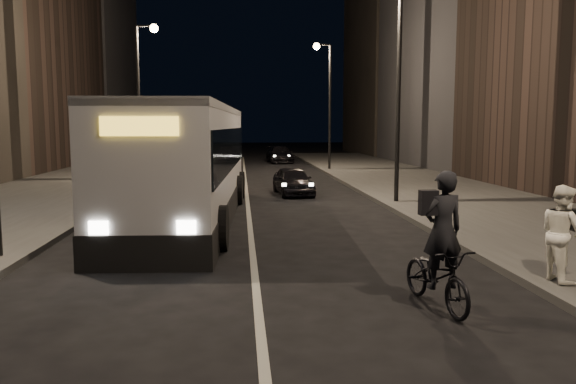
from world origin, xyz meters
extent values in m
plane|color=black|center=(0.00, 0.00, 0.00)|extent=(180.00, 180.00, 0.00)
cube|color=#3A3A37|center=(8.50, 14.00, 0.08)|extent=(7.00, 70.00, 0.16)
cube|color=#3A3A37|center=(-8.50, 14.00, 0.08)|extent=(7.00, 70.00, 0.16)
cube|color=black|center=(16.00, 27.50, 10.50)|extent=(8.00, 61.00, 21.00)
cylinder|color=black|center=(5.60, 12.00, 4.16)|extent=(0.16, 0.16, 8.00)
cylinder|color=black|center=(5.60, 28.00, 4.16)|extent=(0.16, 0.16, 8.00)
cube|color=black|center=(5.15, 28.00, 8.16)|extent=(0.90, 0.08, 0.08)
sphere|color=#FFD18C|center=(4.70, 28.00, 8.06)|extent=(0.44, 0.44, 0.44)
cylinder|color=black|center=(-5.60, 22.00, 4.16)|extent=(0.16, 0.16, 8.00)
cube|color=black|center=(-5.15, 22.00, 8.16)|extent=(0.90, 0.08, 0.08)
sphere|color=#FFD18C|center=(-4.70, 22.00, 8.06)|extent=(0.44, 0.44, 0.44)
cube|color=silver|center=(-1.94, 9.52, 1.78)|extent=(3.43, 13.45, 3.55)
cube|color=black|center=(-1.94, 9.52, 2.28)|extent=(3.50, 13.01, 1.28)
cube|color=silver|center=(-1.94, 9.52, 3.50)|extent=(3.45, 13.45, 0.20)
cube|color=gold|center=(-2.27, 2.87, 3.00)|extent=(1.56, 0.21, 0.39)
cylinder|color=black|center=(-3.56, 4.93, 0.56)|extent=(0.44, 1.13, 1.11)
cylinder|color=black|center=(-0.78, 4.79, 0.56)|extent=(0.44, 1.13, 1.11)
cylinder|color=black|center=(-3.12, 13.81, 0.56)|extent=(0.44, 1.13, 1.11)
cylinder|color=black|center=(-0.34, 13.67, 0.56)|extent=(0.44, 1.13, 1.11)
imported|color=black|center=(2.96, 0.20, 0.53)|extent=(1.04, 2.09, 1.05)
imported|color=black|center=(2.96, 0.00, 1.35)|extent=(0.77, 0.58, 1.92)
imported|color=white|center=(5.60, 1.02, 1.05)|extent=(0.74, 0.92, 1.78)
imported|color=black|center=(2.02, 15.61, 0.61)|extent=(1.78, 3.70, 1.22)
imported|color=#333335|center=(-1.40, 23.51, 0.67)|extent=(1.44, 4.05, 1.33)
imported|color=black|center=(2.94, 36.73, 0.67)|extent=(2.15, 4.69, 1.33)
camera|label=1|loc=(-0.27, -8.62, 3.02)|focal=35.00mm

